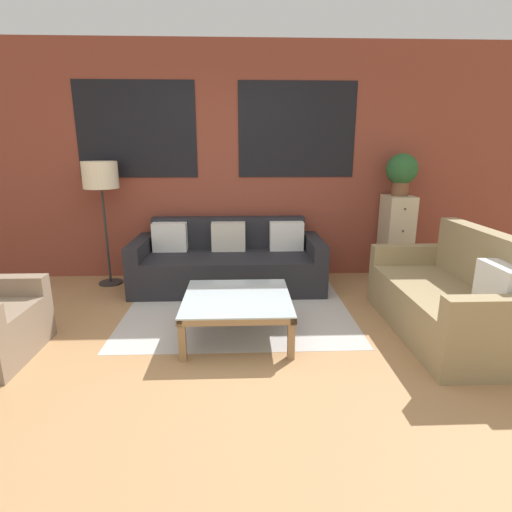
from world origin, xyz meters
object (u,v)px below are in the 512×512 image
Objects in this scene: couch_dark at (229,263)px; potted_plant at (402,171)px; coffee_table at (237,302)px; floor_lamp at (101,180)px; drawer_cabinet at (395,238)px; settee_vintage at (450,300)px.

couch_dark is 4.38× the size of potted_plant.
coffee_table is at bearing -141.98° from potted_plant.
couch_dark is 1.50× the size of floor_lamp.
couch_dark is 2.09× the size of drawer_cabinet.
drawer_cabinet is 0.81m from potted_plant.
potted_plant reaches higher than drawer_cabinet.
coffee_table is 0.63× the size of floor_lamp.
floor_lamp is at bearing -178.98° from potted_plant.
settee_vintage is 1.13× the size of floor_lamp.
coffee_table is 1.84× the size of potted_plant.
couch_dark is 1.32m from coffee_table.
settee_vintage is 1.56m from drawer_cabinet.
potted_plant is at bearing 38.02° from coffee_table.
drawer_cabinet is at bearing 38.02° from coffee_table.
drawer_cabinet reaches higher than couch_dark.
coffee_table is at bearing 179.19° from settee_vintage.
coffee_table is at bearing -85.15° from couch_dark.
settee_vintage is 1.86m from coffee_table.
coffee_table is 2.47m from drawer_cabinet.
drawer_cabinet reaches higher than settee_vintage.
settee_vintage is 1.58× the size of drawer_cabinet.
drawer_cabinet is at bearing -90.00° from potted_plant.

